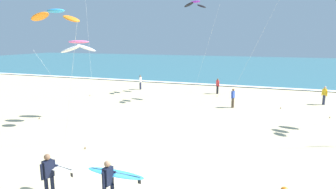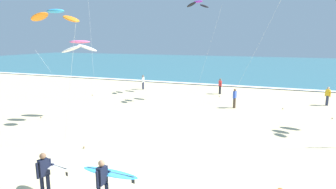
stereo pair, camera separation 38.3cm
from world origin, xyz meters
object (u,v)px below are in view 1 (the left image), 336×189
surfer_trailing (111,178)px  kite_arc_rose_low (79,46)px  surfer_lead (53,171)px  bystander_red_top (218,86)px  kite_arc_violet_outer (195,4)px  bystander_white_top (140,82)px  bystander_yellow_top (324,95)px  bystander_blue_top (233,98)px  kite_arc_cobalt_mid (56,16)px

surfer_trailing → kite_arc_rose_low: 11.73m
surfer_lead → bystander_red_top: bearing=85.0°
kite_arc_violet_outer → bystander_white_top: bearing=-177.4°
surfer_lead → bystander_white_top: surfer_lead is taller
kite_arc_rose_low → bystander_yellow_top: bearing=34.1°
kite_arc_rose_low → bystander_yellow_top: kite_arc_rose_low is taller
kite_arc_violet_outer → bystander_red_top: bearing=1.6°
kite_arc_rose_low → bystander_blue_top: bearing=38.8°
bystander_blue_top → bystander_white_top: bearing=154.1°
surfer_lead → bystander_blue_top: surfer_lead is taller
kite_arc_cobalt_mid → bystander_red_top: (5.26, 16.84, -5.87)m
kite_arc_cobalt_mid → bystander_white_top: (-3.27, 16.50, -5.87)m
surfer_trailing → kite_arc_rose_low: kite_arc_rose_low is taller
surfer_lead → surfer_trailing: (2.18, 0.24, 0.00)m
bystander_blue_top → bystander_white_top: same height
kite_arc_cobalt_mid → kite_arc_rose_low: size_ratio=1.29×
bystander_blue_top → bystander_red_top: size_ratio=1.00×
bystander_yellow_top → bystander_red_top: same height
surfer_lead → kite_arc_rose_low: (-5.05, 8.56, 4.02)m
kite_arc_cobalt_mid → bystander_white_top: kite_arc_cobalt_mid is taller
bystander_blue_top → bystander_red_top: (-2.26, 5.58, 0.00)m
bystander_red_top → bystander_yellow_top: bearing=-11.1°
bystander_red_top → kite_arc_rose_low: bearing=-118.1°
surfer_trailing → bystander_blue_top: 15.82m
bystander_yellow_top → kite_arc_rose_low: bearing=-145.9°
surfer_lead → bystander_blue_top: 16.47m
kite_arc_cobalt_mid → kite_arc_violet_outer: (2.80, 16.78, 2.23)m
surfer_trailing → surfer_lead: bearing=-173.7°
kite_arc_violet_outer → bystander_yellow_top: size_ratio=5.83×
kite_arc_violet_outer → bystander_yellow_top: bearing=-8.6°
surfer_trailing → bystander_white_top: size_ratio=1.49×
bystander_yellow_top → bystander_red_top: size_ratio=1.00×
surfer_trailing → bystander_white_top: (-8.83, 20.94, -0.23)m
surfer_lead → bystander_yellow_top: 22.69m
surfer_trailing → kite_arc_violet_outer: kite_arc_violet_outer is taller
bystander_blue_top → bystander_red_top: 6.02m
bystander_yellow_top → bystander_white_top: (-17.98, 1.52, 0.00)m
surfer_lead → kite_arc_cobalt_mid: bearing=125.8°
kite_arc_rose_low → kite_arc_violet_outer: size_ratio=0.59×
kite_arc_cobalt_mid → bystander_red_top: bearing=72.7°
kite_arc_rose_low → bystander_yellow_top: 20.24m
surfer_trailing → bystander_red_top: bearing=90.8°
kite_arc_cobalt_mid → kite_arc_violet_outer: 17.15m
kite_arc_violet_outer → bystander_red_top: 8.46m
kite_arc_rose_low → bystander_yellow_top: size_ratio=3.43×
surfer_lead → bystander_yellow_top: surfer_lead is taller
surfer_trailing → kite_arc_cobalt_mid: 9.08m
surfer_lead → surfer_trailing: size_ratio=0.86×
kite_arc_violet_outer → bystander_white_top: (-6.07, -0.28, -8.10)m
surfer_lead → bystander_blue_top: (4.14, 15.94, -0.23)m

